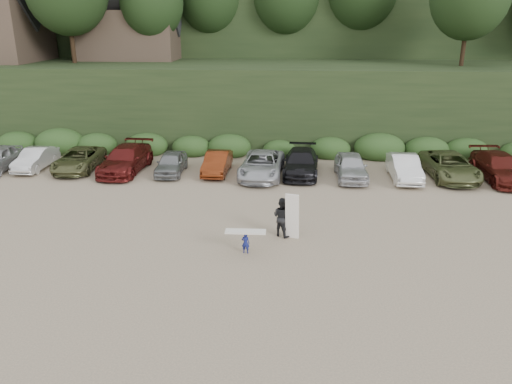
{
  "coord_description": "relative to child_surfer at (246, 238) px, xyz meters",
  "views": [
    {
      "loc": [
        1.62,
        -20.25,
        9.52
      ],
      "look_at": [
        0.09,
        3.0,
        1.3
      ],
      "focal_mm": 35.0,
      "sensor_mm": 36.0,
      "label": 1
    }
  ],
  "objects": [
    {
      "name": "adult_surfer",
      "position": [
        1.54,
        1.87,
        0.24
      ],
      "size": [
        1.36,
        1.08,
        2.17
      ],
      "color": "black",
      "rests_on": "ground"
    },
    {
      "name": "parked_cars",
      "position": [
        1.52,
        11.12,
        0.06
      ],
      "size": [
        39.26,
        6.19,
        1.64
      ],
      "color": "#A3A3A7",
      "rests_on": "ground"
    },
    {
      "name": "child_surfer",
      "position": [
        0.0,
        0.0,
        0.0
      ],
      "size": [
        1.72,
        0.5,
        1.03
      ],
      "color": "navy",
      "rests_on": "ground"
    },
    {
      "name": "ground",
      "position": [
        0.08,
        1.14,
        -0.7
      ],
      "size": [
        120.0,
        120.0,
        0.0
      ],
      "primitive_type": "plane",
      "color": "tan",
      "rests_on": "ground"
    }
  ]
}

